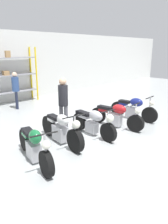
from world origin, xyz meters
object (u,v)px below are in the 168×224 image
object	(u,v)px
motorcycle_green	(34,146)
shelving_rack	(4,73)
person_browsing	(16,87)
motorcycle_red	(116,116)
motorcycle_white	(61,129)
motorcycle_silver	(93,122)
motorcycle_blue	(134,108)
person_near_rack	(63,100)

from	to	relation	value
motorcycle_green	shelving_rack	bearing A→B (deg)	172.86
person_browsing	motorcycle_red	bearing A→B (deg)	132.65
person_browsing	motorcycle_white	bearing A→B (deg)	105.33
motorcycle_silver	motorcycle_blue	world-z (taller)	motorcycle_blue
person_near_rack	motorcycle_red	bearing A→B (deg)	119.78
motorcycle_blue	person_browsing	bearing A→B (deg)	-157.55
motorcycle_white	motorcycle_silver	xyz separation A→B (m)	(1.10, -0.27, 0.02)
motorcycle_white	motorcycle_red	xyz separation A→B (m)	(2.25, -0.29, -0.01)
person_browsing	person_near_rack	distance (m)	3.71
motorcycle_white	person_browsing	xyz separation A→B (m)	(1.00, 4.48, 0.57)
motorcycle_white	motorcycle_blue	distance (m)	3.44
motorcycle_green	motorcycle_silver	size ratio (longest dim) A/B	1.08
shelving_rack	motorcycle_blue	size ratio (longest dim) A/B	1.56
motorcycle_red	person_near_rack	distance (m)	1.96
person_browsing	motorcycle_blue	bearing A→B (deg)	145.09
motorcycle_white	person_near_rack	world-z (taller)	person_near_rack
person_browsing	person_near_rack	bearing A→B (deg)	114.06
motorcycle_green	person_near_rack	bearing A→B (deg)	134.96
shelving_rack	motorcycle_silver	bearing A→B (deg)	-89.83
motorcycle_blue	person_near_rack	distance (m)	2.94
shelving_rack	motorcycle_silver	distance (m)	6.03
motorcycle_blue	person_near_rack	size ratio (longest dim) A/B	1.12
motorcycle_white	motorcycle_silver	distance (m)	1.13
shelving_rack	motorcycle_red	xyz separation A→B (m)	(1.17, -5.94, -1.15)
motorcycle_silver	motorcycle_white	bearing A→B (deg)	-99.04
shelving_rack	motorcycle_white	world-z (taller)	shelving_rack
motorcycle_white	motorcycle_blue	size ratio (longest dim) A/B	1.08
shelving_rack	motorcycle_green	distance (m)	6.57
person_near_rack	motorcycle_blue	bearing A→B (deg)	134.11
motorcycle_green	motorcycle_red	size ratio (longest dim) A/B	1.00
person_browsing	motorcycle_silver	bearing A→B (deg)	119.11
motorcycle_white	motorcycle_blue	xyz separation A→B (m)	(3.43, -0.25, 0.03)
motorcycle_blue	motorcycle_white	bearing A→B (deg)	-98.92
motorcycle_white	motorcycle_silver	world-z (taller)	motorcycle_white
shelving_rack	motorcycle_green	bearing A→B (deg)	-110.37
shelving_rack	motorcycle_red	world-z (taller)	shelving_rack
motorcycle_white	person_browsing	distance (m)	4.63
shelving_rack	person_near_rack	size ratio (longest dim) A/B	1.75
shelving_rack	motorcycle_silver	size ratio (longest dim) A/B	1.60
person_browsing	shelving_rack	bearing A→B (deg)	-65.94
shelving_rack	motorcycle_red	distance (m)	6.17
shelving_rack	person_browsing	bearing A→B (deg)	-93.88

